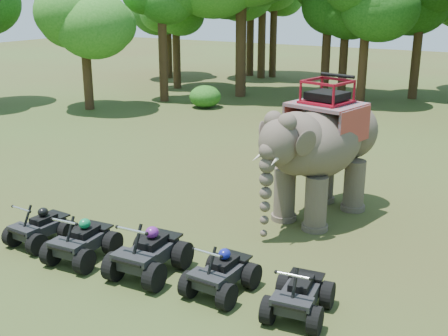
{
  "coord_description": "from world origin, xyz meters",
  "views": [
    {
      "loc": [
        6.81,
        -10.79,
        6.23
      ],
      "look_at": [
        0.0,
        1.2,
        1.9
      ],
      "focal_mm": 45.0,
      "sensor_mm": 36.0,
      "label": 1
    }
  ],
  "objects_px": {
    "atv_0": "(40,222)",
    "atv_4": "(299,289)",
    "atv_3": "(221,267)",
    "elephant": "(322,148)",
    "atv_1": "(82,236)",
    "atv_2": "(148,246)"
  },
  "relations": [
    {
      "from": "atv_0",
      "to": "atv_1",
      "type": "distance_m",
      "value": 1.61
    },
    {
      "from": "atv_4",
      "to": "elephant",
      "type": "bearing_deg",
      "value": 99.67
    },
    {
      "from": "elephant",
      "to": "atv_4",
      "type": "height_order",
      "value": "elephant"
    },
    {
      "from": "elephant",
      "to": "atv_3",
      "type": "bearing_deg",
      "value": -79.88
    },
    {
      "from": "atv_1",
      "to": "atv_3",
      "type": "relative_size",
      "value": 1.04
    },
    {
      "from": "atv_1",
      "to": "atv_2",
      "type": "bearing_deg",
      "value": 2.72
    },
    {
      "from": "atv_3",
      "to": "atv_4",
      "type": "relative_size",
      "value": 1.01
    },
    {
      "from": "atv_0",
      "to": "atv_3",
      "type": "relative_size",
      "value": 0.97
    },
    {
      "from": "atv_4",
      "to": "atv_1",
      "type": "bearing_deg",
      "value": 176.61
    },
    {
      "from": "atv_4",
      "to": "atv_0",
      "type": "bearing_deg",
      "value": 174.6
    },
    {
      "from": "atv_1",
      "to": "atv_2",
      "type": "xyz_separation_m",
      "value": [
        1.85,
        0.21,
        0.06
      ]
    },
    {
      "from": "elephant",
      "to": "atv_4",
      "type": "xyz_separation_m",
      "value": [
        1.53,
        -5.3,
        -1.43
      ]
    },
    {
      "from": "elephant",
      "to": "atv_0",
      "type": "relative_size",
      "value": 3.1
    },
    {
      "from": "atv_2",
      "to": "atv_4",
      "type": "distance_m",
      "value": 3.67
    },
    {
      "from": "atv_3",
      "to": "atv_4",
      "type": "height_order",
      "value": "atv_3"
    },
    {
      "from": "elephant",
      "to": "atv_4",
      "type": "distance_m",
      "value": 5.7
    },
    {
      "from": "atv_1",
      "to": "elephant",
      "type": "bearing_deg",
      "value": 50.7
    },
    {
      "from": "atv_0",
      "to": "atv_3",
      "type": "height_order",
      "value": "atv_3"
    },
    {
      "from": "elephant",
      "to": "atv_3",
      "type": "height_order",
      "value": "elephant"
    },
    {
      "from": "atv_2",
      "to": "atv_3",
      "type": "xyz_separation_m",
      "value": [
        1.86,
        0.09,
        -0.09
      ]
    },
    {
      "from": "atv_0",
      "to": "atv_4",
      "type": "height_order",
      "value": "atv_4"
    },
    {
      "from": "atv_1",
      "to": "atv_2",
      "type": "relative_size",
      "value": 0.91
    }
  ]
}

